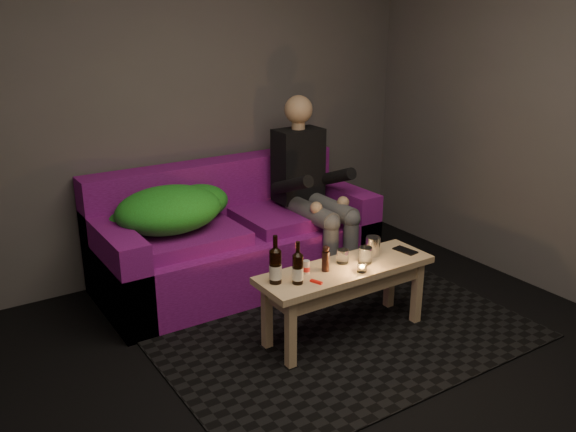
{
  "coord_description": "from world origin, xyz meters",
  "views": [
    {
      "loc": [
        -1.74,
        -1.9,
        1.94
      ],
      "look_at": [
        0.41,
        1.4,
        0.59
      ],
      "focal_mm": 38.0,
      "sensor_mm": 36.0,
      "label": 1
    }
  ],
  "objects_px": {
    "coffee_table": "(346,279)",
    "beer_bottle_a": "(275,266)",
    "person": "(310,185)",
    "sofa": "(234,241)",
    "steel_cup": "(373,246)",
    "beer_bottle_b": "(298,268)"
  },
  "relations": [
    {
      "from": "coffee_table",
      "to": "beer_bottle_a",
      "type": "distance_m",
      "value": 0.51
    },
    {
      "from": "person",
      "to": "coffee_table",
      "type": "distance_m",
      "value": 1.05
    },
    {
      "from": "sofa",
      "to": "beer_bottle_a",
      "type": "bearing_deg",
      "value": -105.37
    },
    {
      "from": "coffee_table",
      "to": "steel_cup",
      "type": "height_order",
      "value": "steel_cup"
    },
    {
      "from": "person",
      "to": "coffee_table",
      "type": "height_order",
      "value": "person"
    },
    {
      "from": "coffee_table",
      "to": "steel_cup",
      "type": "xyz_separation_m",
      "value": [
        0.25,
        0.05,
        0.14
      ]
    },
    {
      "from": "sofa",
      "to": "beer_bottle_a",
      "type": "height_order",
      "value": "sofa"
    },
    {
      "from": "beer_bottle_a",
      "to": "beer_bottle_b",
      "type": "height_order",
      "value": "beer_bottle_a"
    },
    {
      "from": "beer_bottle_a",
      "to": "person",
      "type": "bearing_deg",
      "value": 45.92
    },
    {
      "from": "beer_bottle_b",
      "to": "coffee_table",
      "type": "bearing_deg",
      "value": 5.42
    },
    {
      "from": "sofa",
      "to": "beer_bottle_b",
      "type": "relative_size",
      "value": 7.9
    },
    {
      "from": "sofa",
      "to": "coffee_table",
      "type": "relative_size",
      "value": 1.77
    },
    {
      "from": "coffee_table",
      "to": "beer_bottle_b",
      "type": "xyz_separation_m",
      "value": [
        -0.38,
        -0.04,
        0.18
      ]
    },
    {
      "from": "sofa",
      "to": "steel_cup",
      "type": "distance_m",
      "value": 1.15
    },
    {
      "from": "person",
      "to": "beer_bottle_b",
      "type": "xyz_separation_m",
      "value": [
        -0.76,
        -0.96,
        -0.13
      ]
    },
    {
      "from": "steel_cup",
      "to": "coffee_table",
      "type": "bearing_deg",
      "value": -168.8
    },
    {
      "from": "sofa",
      "to": "coffee_table",
      "type": "height_order",
      "value": "sofa"
    },
    {
      "from": "coffee_table",
      "to": "beer_bottle_b",
      "type": "distance_m",
      "value": 0.42
    },
    {
      "from": "beer_bottle_a",
      "to": "beer_bottle_b",
      "type": "relative_size",
      "value": 1.13
    },
    {
      "from": "sofa",
      "to": "person",
      "type": "xyz_separation_m",
      "value": [
        0.57,
        -0.16,
        0.38
      ]
    },
    {
      "from": "person",
      "to": "steel_cup",
      "type": "distance_m",
      "value": 0.9
    },
    {
      "from": "beer_bottle_b",
      "to": "steel_cup",
      "type": "distance_m",
      "value": 0.63
    }
  ]
}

